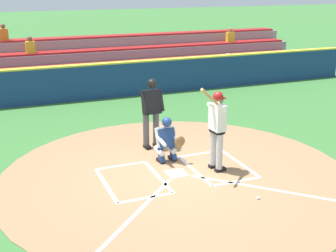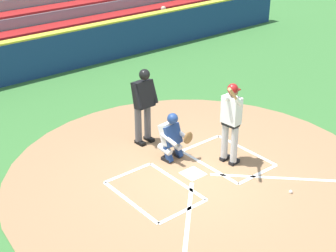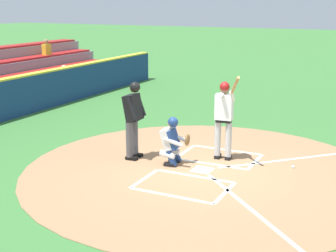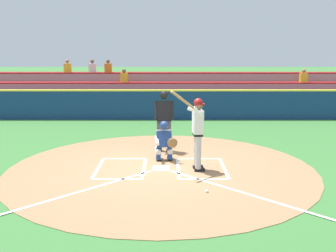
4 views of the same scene
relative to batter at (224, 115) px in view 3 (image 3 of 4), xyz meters
name	(u,v)px [view 3 (image 3 of 4)]	position (x,y,z in m)	size (l,w,h in m)	color
ground_plane	(203,170)	(0.93, -0.15, -1.10)	(120.00, 120.00, 0.00)	#387033
dirt_circle	(203,170)	(0.93, -0.15, -1.09)	(8.00, 8.00, 0.01)	#99704C
home_plate_and_chalk	(240,176)	(0.93, 0.73, -1.08)	(7.93, 4.91, 0.01)	white
batter	(224,115)	(0.00, 0.00, 0.00)	(0.89, 0.79, 2.13)	#BCBCBC
catcher	(172,140)	(0.85, -0.93, -0.51)	(0.64, 0.62, 1.13)	black
plate_umpire	(133,115)	(0.87, -1.94, -0.02)	(0.59, 0.43, 1.86)	#4C4C51
baseball	(293,167)	(-0.10, 1.64, -1.06)	(0.07, 0.07, 0.07)	white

